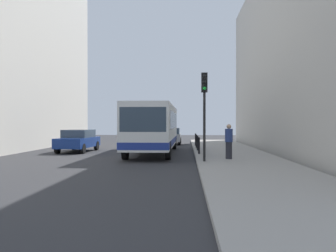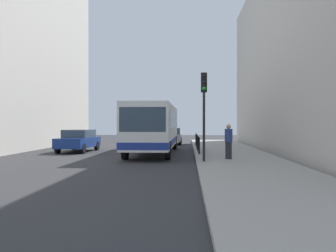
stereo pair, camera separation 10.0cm
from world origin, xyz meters
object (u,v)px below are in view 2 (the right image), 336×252
bollard_near (199,146)px  pedestrian_near_signal (229,142)px  bollard_far (197,141)px  car_behind_bus (171,136)px  traffic_light (204,100)px  bollard_farthest (196,139)px  bus (154,126)px  car_beside_bus (79,140)px  bollard_mid (198,143)px

bollard_near → pedestrian_near_signal: 3.24m
pedestrian_near_signal → bollard_far: bearing=78.8°
car_behind_bus → bollard_near: bearing=100.3°
traffic_light → bollard_farthest: traffic_light is taller
bus → car_beside_bus: size_ratio=2.47×
bus → car_beside_bus: bearing=-11.6°
bollard_farthest → bollard_far: bearing=-90.0°
traffic_light → car_beside_bus: bearing=138.3°
bus → bollard_farthest: size_ratio=11.62×
bollard_far → bus: bearing=-129.8°
bollard_mid → car_behind_bus: bearing=102.9°
bus → pedestrian_near_signal: (4.15, -4.85, -0.72)m
car_beside_bus → bollard_mid: bearing=179.5°
bollard_mid → bollard_far: bearing=90.0°
traffic_light → bollard_far: (-0.10, 9.43, -2.38)m
car_beside_bus → bollard_near: car_beside_bus is taller
car_beside_bus → bollard_near: 8.54m
car_beside_bus → bollard_mid: 7.99m
car_behind_bus → bollard_farthest: 4.69m
car_beside_bus → bollard_near: bearing=161.5°
bollard_mid → bollard_near: bearing=-90.0°
bollard_near → bus: bearing=145.1°
bollard_far → bollard_near: bearing=-90.0°
traffic_light → bollard_farthest: 12.29m
bollard_mid → pedestrian_near_signal: 5.72m
car_behind_bus → bus: bearing=86.6°
traffic_light → bollard_farthest: size_ratio=4.32×
car_beside_bus → bollard_far: 8.28m
car_beside_bus → car_behind_bus: (5.83, 9.02, 0.00)m
bollard_farthest → pedestrian_near_signal: (1.37, -10.82, 0.38)m
traffic_light → bollard_mid: bearing=90.8°
car_behind_bus → bollard_far: car_behind_bus is taller
bus → traffic_light: bearing=115.8°
bollard_farthest → bollard_near: bearing=-90.0°
bus → bollard_mid: size_ratio=11.62×
bollard_near → bollard_farthest: same height
traffic_light → pedestrian_near_signal: size_ratio=2.39×
car_behind_bus → bollard_near: (2.15, -12.07, -0.16)m
bollard_near → bollard_mid: 2.64m
car_behind_bus → bollard_mid: bearing=103.0°
car_behind_bus → pedestrian_near_signal: size_ratio=2.57×
bus → car_behind_bus: bearing=-93.0°
bollard_farthest → pedestrian_near_signal: bearing=-82.8°
traffic_light → pedestrian_near_signal: bearing=44.4°
bollard_near → bollard_far: bearing=90.0°
bollard_mid → pedestrian_near_signal: size_ratio=0.55×
bollard_mid → bollard_far: same height
traffic_light → bollard_near: traffic_light is taller
car_beside_bus → traffic_light: size_ratio=1.09×
bus → bollard_far: bearing=-129.3°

